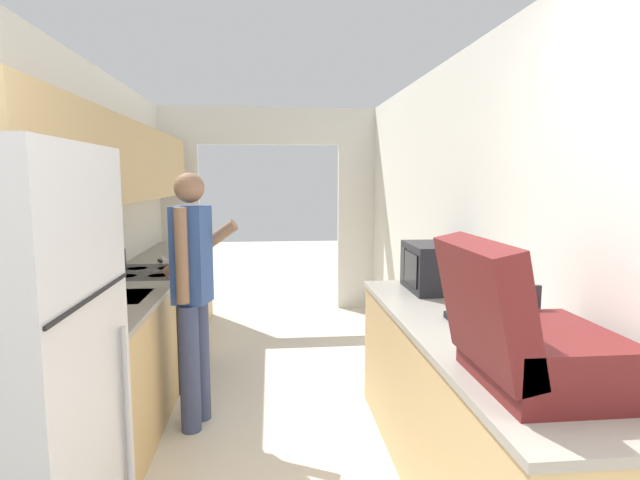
# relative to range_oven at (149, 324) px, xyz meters

# --- Properties ---
(wall_left) EXTENTS (0.38, 7.60, 2.50)m
(wall_left) POSITION_rel_range_oven_xyz_m (-0.26, -0.72, 1.01)
(wall_left) COLOR silver
(wall_left) RESTS_ON ground_plane
(wall_right) EXTENTS (0.06, 7.60, 2.50)m
(wall_right) POSITION_rel_range_oven_xyz_m (2.33, -1.15, 0.80)
(wall_right) COLOR silver
(wall_right) RESTS_ON ground_plane
(wall_far_with_doorway) EXTENTS (3.00, 0.06, 2.50)m
(wall_far_with_doorway) POSITION_rel_range_oven_xyz_m (0.99, 2.08, 0.99)
(wall_far_with_doorway) COLOR silver
(wall_far_with_doorway) RESTS_ON ground_plane
(counter_left) EXTENTS (0.62, 3.98, 0.89)m
(counter_left) POSITION_rel_range_oven_xyz_m (-0.01, -0.10, -0.00)
(counter_left) COLOR tan
(counter_left) RESTS_ON ground_plane
(counter_right) EXTENTS (0.62, 2.38, 0.89)m
(counter_right) POSITION_rel_range_oven_xyz_m (2.00, -1.73, -0.01)
(counter_right) COLOR tan
(counter_right) RESTS_ON ground_plane
(range_oven) EXTENTS (0.66, 0.76, 1.03)m
(range_oven) POSITION_rel_range_oven_xyz_m (0.00, 0.00, 0.00)
(range_oven) COLOR black
(range_oven) RESTS_ON ground_plane
(person) EXTENTS (0.54, 0.44, 1.68)m
(person) POSITION_rel_range_oven_xyz_m (0.49, -0.85, 0.45)
(person) COLOR #384266
(person) RESTS_ON ground_plane
(suitcase) EXTENTS (0.57, 0.57, 0.54)m
(suitcase) POSITION_rel_range_oven_xyz_m (1.91, -2.44, 0.62)
(suitcase) COLOR #5B1919
(suitcase) RESTS_ON counter_right
(microwave) EXTENTS (0.35, 0.47, 0.32)m
(microwave) POSITION_rel_range_oven_xyz_m (2.10, -0.88, 0.60)
(microwave) COLOR black
(microwave) RESTS_ON counter_right
(book_stack) EXTENTS (0.22, 0.29, 0.07)m
(book_stack) POSITION_rel_range_oven_xyz_m (2.05, -1.65, 0.47)
(book_stack) COLOR black
(book_stack) RESTS_ON counter_right
(knife) EXTENTS (0.12, 0.33, 0.02)m
(knife) POSITION_rel_range_oven_xyz_m (0.00, 0.54, 0.45)
(knife) COLOR #B7B7BC
(knife) RESTS_ON counter_left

